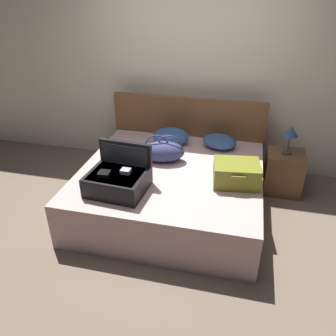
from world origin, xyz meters
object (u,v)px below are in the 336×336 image
at_px(pillow_center_head, 219,142).
at_px(pillow_near_headboard, 171,136).
at_px(table_lamp, 291,133).
at_px(hard_case_medium, 236,173).
at_px(duffel_bag, 163,151).
at_px(hard_case_large, 118,179).
at_px(bed, 171,189).
at_px(nightstand, 283,172).

bearing_deg(pillow_center_head, pillow_near_headboard, -175.96).
distance_m(pillow_near_headboard, table_lamp, 1.42).
height_order(pillow_near_headboard, pillow_center_head, pillow_near_headboard).
relative_size(hard_case_medium, duffel_bag, 0.95).
height_order(hard_case_large, pillow_center_head, hard_case_large).
height_order(bed, duffel_bag, duffel_bag).
height_order(bed, nightstand, nightstand).
bearing_deg(hard_case_medium, pillow_center_head, 99.73).
bearing_deg(table_lamp, pillow_center_head, -179.61).
bearing_deg(nightstand, table_lamp, 0.00).
distance_m(hard_case_medium, duffel_bag, 0.89).
distance_m(bed, pillow_center_head, 0.89).
distance_m(hard_case_large, pillow_center_head, 1.48).
height_order(hard_case_large, table_lamp, hard_case_large).
bearing_deg(duffel_bag, hard_case_medium, -19.80).
height_order(hard_case_large, nightstand, hard_case_large).
distance_m(duffel_bag, pillow_center_head, 0.77).
bearing_deg(pillow_center_head, hard_case_medium, -72.65).
xyz_separation_m(hard_case_medium, pillow_center_head, (-0.25, 0.80, -0.03)).
height_order(bed, pillow_center_head, pillow_center_head).
bearing_deg(hard_case_large, pillow_center_head, 58.16).
xyz_separation_m(hard_case_medium, pillow_near_headboard, (-0.85, 0.75, -0.01)).
bearing_deg(pillow_near_headboard, pillow_center_head, 4.04).
relative_size(hard_case_medium, table_lamp, 1.45).
height_order(pillow_center_head, nightstand, pillow_center_head).
bearing_deg(table_lamp, nightstand, 0.00).
bearing_deg(pillow_near_headboard, hard_case_large, -102.77).
xyz_separation_m(hard_case_large, table_lamp, (1.67, 1.20, 0.15)).
bearing_deg(table_lamp, bed, -151.30).
bearing_deg(bed, table_lamp, 28.70).
height_order(bed, table_lamp, table_lamp).
bearing_deg(pillow_near_headboard, duffel_bag, -87.59).
height_order(hard_case_medium, duffel_bag, duffel_bag).
xyz_separation_m(hard_case_medium, duffel_bag, (-0.84, 0.30, 0.01)).
bearing_deg(duffel_bag, nightstand, 19.74).
distance_m(hard_case_medium, pillow_center_head, 0.83).
relative_size(bed, nightstand, 3.75).
bearing_deg(duffel_bag, pillow_near_headboard, 92.41).
relative_size(hard_case_medium, pillow_center_head, 1.19).
bearing_deg(duffel_bag, pillow_center_head, 40.12).
bearing_deg(nightstand, hard_case_medium, -124.86).
relative_size(bed, hard_case_medium, 3.94).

